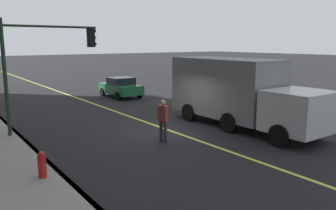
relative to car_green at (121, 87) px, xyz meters
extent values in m
plane|color=black|center=(-9.82, 2.86, -0.74)|extent=(200.00, 200.00, 0.00)
cube|color=slate|center=(-9.82, 8.80, -0.67)|extent=(80.00, 0.16, 0.15)
cube|color=#D8CC4C|center=(-9.82, 2.86, -0.73)|extent=(80.00, 0.16, 0.01)
cube|color=#1E6038|center=(0.02, 0.00, -0.11)|extent=(3.85, 1.80, 0.67)
cube|color=black|center=(-0.08, 0.00, 0.48)|extent=(1.59, 1.65, 0.51)
cylinder|color=black|center=(-1.25, -0.88, -0.44)|extent=(0.60, 0.22, 0.60)
cylinder|color=black|center=(-1.25, 0.88, -0.44)|extent=(0.60, 0.22, 0.60)
cylinder|color=black|center=(1.29, -0.88, -0.44)|extent=(0.60, 0.22, 0.60)
cylinder|color=black|center=(1.29, 0.88, -0.44)|extent=(0.60, 0.22, 0.60)
cube|color=silver|center=(-14.59, -0.33, 0.55)|extent=(2.26, 2.43, 1.67)
cube|color=slate|center=(-10.48, -0.33, 1.11)|extent=(5.67, 2.43, 2.81)
cylinder|color=black|center=(-14.59, -1.49, -0.29)|extent=(0.90, 0.28, 0.90)
cylinder|color=black|center=(-14.59, 0.84, -0.29)|extent=(0.90, 0.28, 0.90)
cylinder|color=black|center=(-9.06, -1.49, -0.29)|extent=(0.90, 0.28, 0.90)
cylinder|color=black|center=(-9.06, 0.84, -0.29)|extent=(0.90, 0.28, 0.90)
cylinder|color=black|center=(-11.89, -1.49, -0.29)|extent=(0.90, 0.28, 0.90)
cylinder|color=black|center=(-11.89, 0.84, -0.29)|extent=(0.90, 0.28, 0.90)
cylinder|color=#383838|center=(-11.44, 4.07, -0.31)|extent=(0.17, 0.17, 0.87)
cylinder|color=#383838|center=(-11.22, 4.12, -0.31)|extent=(0.17, 0.17, 0.87)
cube|color=#993F33|center=(-11.33, 4.10, 0.45)|extent=(0.46, 0.32, 0.65)
sphere|color=tan|center=(-11.33, 4.10, 0.89)|extent=(0.23, 0.23, 0.23)
cube|color=black|center=(-11.28, 3.93, 0.48)|extent=(0.29, 0.22, 0.34)
cylinder|color=#1E3823|center=(-7.17, 9.12, 1.76)|extent=(0.16, 0.16, 5.01)
cylinder|color=#1E3823|center=(-7.17, 7.09, 3.97)|extent=(0.10, 4.07, 0.10)
cube|color=black|center=(-7.17, 5.30, 3.52)|extent=(0.28, 0.30, 0.90)
sphere|color=#360605|center=(-7.17, 5.12, 3.82)|extent=(0.18, 0.18, 0.18)
sphere|color=gold|center=(-7.17, 5.12, 3.52)|extent=(0.18, 0.18, 0.18)
sphere|color=black|center=(-7.17, 5.12, 3.22)|extent=(0.18, 0.18, 0.18)
cylinder|color=red|center=(-12.61, 9.32, -0.34)|extent=(0.24, 0.24, 0.80)
sphere|color=red|center=(-12.61, 9.32, 0.10)|extent=(0.20, 0.20, 0.20)
camera|label=1|loc=(-22.30, 11.83, 3.29)|focal=36.07mm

